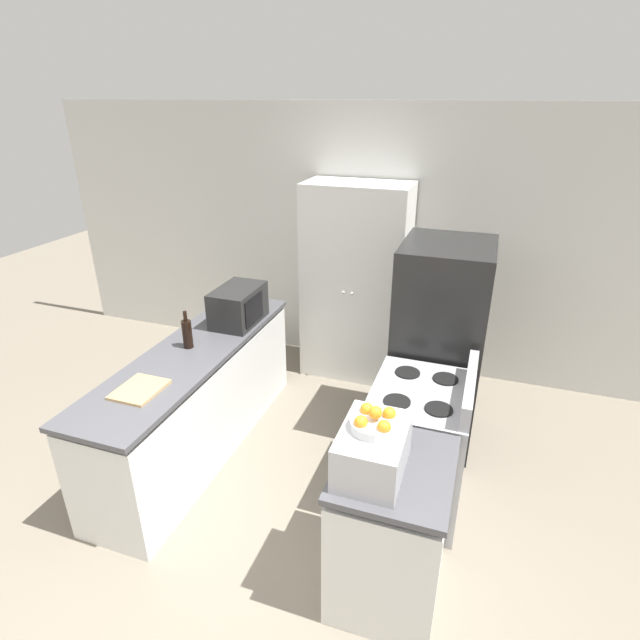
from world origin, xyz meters
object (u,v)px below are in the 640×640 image
Objects in this scene: pantry_cabinet at (355,283)px; fruit_bowl at (375,422)px; stove at (417,445)px; wine_bottle at (187,333)px; microwave at (238,305)px; toaster_oven at (372,450)px; refrigerator at (439,345)px.

fruit_bowl is (0.77, -2.45, 0.22)m from pantry_cabinet.
wine_bottle is (-1.77, 0.03, 0.55)m from stove.
fruit_bowl is (1.49, -1.40, 0.14)m from microwave.
toaster_oven is (0.77, -2.46, 0.05)m from pantry_cabinet.
pantry_cabinet is 2.58m from toaster_oven.
fruit_bowl reaches higher than toaster_oven.
stove is 2.29× the size of toaster_oven.
pantry_cabinet is 3.86× the size of microwave.
fruit_bowl is (-0.14, -1.64, 0.35)m from refrigerator.
microwave is at bearing -124.45° from pantry_cabinet.
toaster_oven is at bearing -28.05° from wine_bottle.
refrigerator reaches higher than stove.
stove is 1.85m from wine_bottle.
pantry_cabinet is 1.81m from wine_bottle.
refrigerator is 1.96m from wine_bottle.
stove is 1.81m from microwave.
pantry_cabinet is 4.20× the size of toaster_oven.
pantry_cabinet is 1.83× the size of stove.
toaster_oven is (1.64, -0.87, 0.01)m from wine_bottle.
wine_bottle is 1.19× the size of fruit_bowl.
wine_bottle reaches higher than toaster_oven.
refrigerator reaches higher than toaster_oven.
pantry_cabinet is at bearing 61.24° from wine_bottle.
refrigerator is 1.68m from toaster_oven.
wine_bottle is at bearing -118.76° from pantry_cabinet.
refrigerator is (0.91, -0.80, -0.13)m from pantry_cabinet.
microwave is 0.56m from wine_bottle.
refrigerator is at bearing -41.34° from pantry_cabinet.
microwave is (-0.72, -1.05, 0.08)m from pantry_cabinet.
pantry_cabinet reaches higher than fruit_bowl.
microwave is 2.05m from fruit_bowl.
microwave is at bearing 136.51° from toaster_oven.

